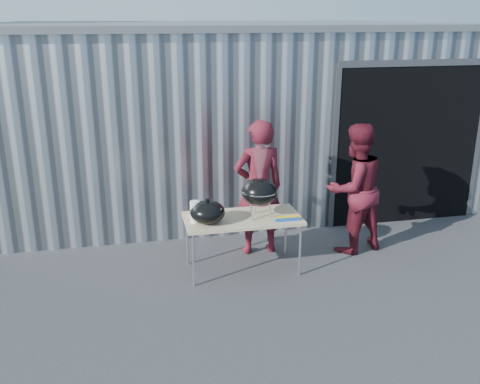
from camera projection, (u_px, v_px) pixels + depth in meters
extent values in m
plane|color=#2F2F32|center=(224.00, 290.00, 6.61)|extent=(80.00, 80.00, 0.00)
cube|color=silver|center=(219.00, 106.00, 10.66)|extent=(8.00, 6.00, 3.00)
cube|color=slate|center=(218.00, 25.00, 10.17)|extent=(8.20, 6.20, 0.10)
cube|color=black|center=(390.00, 139.00, 8.99)|extent=(2.40, 1.20, 2.50)
cube|color=#4C4C51|center=(416.00, 63.00, 8.05)|extent=(2.52, 0.08, 0.10)
cube|color=tan|center=(243.00, 219.00, 6.91)|extent=(1.50, 0.75, 0.04)
cylinder|color=silver|center=(194.00, 260.00, 6.60)|extent=(0.03, 0.03, 0.71)
cylinder|color=silver|center=(300.00, 250.00, 6.88)|extent=(0.03, 0.03, 0.71)
cylinder|color=silver|center=(187.00, 240.00, 7.18)|extent=(0.03, 0.03, 0.71)
cylinder|color=silver|center=(286.00, 232.00, 7.46)|extent=(0.03, 0.03, 0.71)
ellipsoid|color=black|center=(259.00, 192.00, 6.81)|extent=(0.46, 0.46, 0.34)
cylinder|color=silver|center=(259.00, 191.00, 6.80)|extent=(0.47, 0.47, 0.02)
cylinder|color=silver|center=(259.00, 190.00, 6.80)|extent=(0.44, 0.44, 0.01)
cylinder|color=silver|center=(257.00, 205.00, 7.01)|extent=(0.02, 0.02, 0.24)
cylinder|color=silver|center=(251.00, 211.00, 6.79)|extent=(0.02, 0.02, 0.24)
cylinder|color=silver|center=(270.00, 209.00, 6.84)|extent=(0.02, 0.02, 0.24)
cylinder|color=#C76D47|center=(249.00, 190.00, 6.76)|extent=(0.02, 0.14, 0.02)
cylinder|color=#C76D47|center=(252.00, 189.00, 6.77)|extent=(0.02, 0.14, 0.02)
cylinder|color=#C76D47|center=(256.00, 189.00, 6.78)|extent=(0.02, 0.14, 0.02)
cylinder|color=#C76D47|center=(259.00, 189.00, 6.79)|extent=(0.02, 0.14, 0.02)
cylinder|color=#C76D47|center=(263.00, 189.00, 6.80)|extent=(0.02, 0.14, 0.02)
cylinder|color=#C76D47|center=(266.00, 188.00, 6.81)|extent=(0.02, 0.14, 0.02)
cylinder|color=#C76D47|center=(270.00, 188.00, 6.82)|extent=(0.02, 0.14, 0.02)
cone|color=silver|center=(260.00, 167.00, 6.70)|extent=(0.20, 0.20, 0.55)
ellipsoid|color=black|center=(208.00, 212.00, 6.67)|extent=(0.44, 0.44, 0.29)
cylinder|color=black|center=(207.00, 200.00, 6.62)|extent=(0.05, 0.05, 0.03)
cylinder|color=white|center=(195.00, 212.00, 6.69)|extent=(0.12, 0.12, 0.28)
cube|color=white|center=(198.00, 212.00, 6.94)|extent=(0.20, 0.15, 0.10)
cube|color=#194AA3|center=(287.00, 219.00, 6.77)|extent=(0.32, 0.06, 0.05)
cube|color=yellow|center=(287.00, 217.00, 6.77)|extent=(0.32, 0.06, 0.01)
imported|color=#54131F|center=(259.00, 188.00, 7.40)|extent=(0.72, 0.50, 1.91)
imported|color=#54131F|center=(354.00, 189.00, 7.48)|extent=(1.04, 0.90, 1.85)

